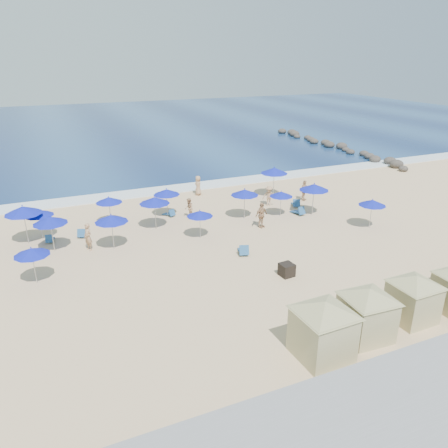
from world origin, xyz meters
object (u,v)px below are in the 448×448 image
Objects in this scene: umbrella_2 at (109,200)px; umbrella_4 at (167,192)px; umbrella_0 at (23,210)px; beachgoer_0 at (88,237)px; rock_jetty at (334,146)px; umbrella_13 at (39,213)px; trash_bin at (287,270)px; umbrella_9 at (274,171)px; beachgoer_1 at (189,209)px; umbrella_7 at (245,192)px; cabana_1 at (368,307)px; umbrella_3 at (111,218)px; beachgoer_5 at (304,190)px; umbrella_11 at (372,203)px; cabana_2 at (414,292)px; umbrella_5 at (154,200)px; umbrella_1 at (50,220)px; cabana_0 at (324,322)px; beachgoer_4 at (198,185)px; umbrella_10 at (314,187)px; beachgoer_2 at (261,215)px; umbrella_12 at (32,252)px; umbrella_6 at (200,213)px; beachgoer_3 at (269,196)px; umbrella_8 at (281,194)px.

umbrella_2 is 4.30m from umbrella_4.
umbrella_0 reaches higher than beachgoer_0.
umbrella_13 is (-36.79, -16.97, 1.55)m from rock_jetty.
umbrella_9 is at bearing 57.64° from trash_bin.
trash_bin is 0.47× the size of beachgoer_1.
rock_jetty is at bearing 40.02° from umbrella_7.
umbrella_3 is (-8.43, 13.93, 0.56)m from cabana_1.
beachgoer_5 is (8.32, 17.46, -0.65)m from cabana_1.
umbrella_2 is at bearing 154.33° from umbrella_11.
umbrella_5 is at bearing 116.36° from cabana_2.
umbrella_1 reaches higher than umbrella_7.
umbrella_11 is (22.63, -6.91, -0.43)m from umbrella_0.
cabana_0 is 16.48m from beachgoer_0.
umbrella_0 is 1.12× the size of umbrella_3.
umbrella_13 reaches higher than beachgoer_4.
trash_bin is 0.29× the size of umbrella_10.
umbrella_0 reaches higher than rock_jetty.
umbrella_12 is at bearing 170.45° from beachgoer_2.
umbrella_2 is 1.08× the size of umbrella_6.
umbrella_5 is at bearing -125.80° from umbrella_4.
beachgoer_3 is (9.92, 1.22, -1.30)m from umbrella_5.
beachgoer_5 is (11.02, 4.09, -0.89)m from umbrella_6.
umbrella_5 is 1.12× the size of umbrella_13.
umbrella_6 is at bearing 12.15° from umbrella_12.
beachgoer_5 is at bearing 96.63° from umbrella_11.
umbrella_4 is at bearing 5.06° from umbrella_13.
cabana_0 reaches higher than umbrella_0.
beachgoer_2 is at bearing -13.38° from umbrella_0.
umbrella_5 is 1.41× the size of beachgoer_5.
umbrella_12 is (0.30, -5.98, -0.46)m from umbrella_0.
beachgoer_4 reaches higher than beachgoer_3.
umbrella_8 is (12.97, 1.01, -0.32)m from umbrella_3.
umbrella_7 is at bearing 167.70° from umbrella_8.
umbrella_7 reaches higher than umbrella_2.
cabana_2 is at bearing -122.06° from umbrella_11.
umbrella_10 is 5.14m from beachgoer_2.
umbrella_12 is at bearing 145.84° from cabana_2.
umbrella_9 reaches higher than umbrella_4.
umbrella_12 is at bearing -39.10° from beachgoer_1.
umbrella_13 is at bearing 132.45° from trash_bin.
umbrella_13 is at bearing 84.67° from umbrella_12.
umbrella_8 reaches higher than beachgoer_4.
beachgoer_2 is at bearing -21.66° from umbrella_5.
umbrella_7 is (4.27, 15.89, 0.44)m from cabana_0.
trash_bin is at bearing -57.58° from umbrella_2.
umbrella_1 is 14.67m from beachgoer_4.
umbrella_11 is at bearing 72.00° from beachgoer_4.
trash_bin is 16.27m from beachgoer_4.
umbrella_8 is 1.08× the size of beachgoer_2.
umbrella_4 reaches higher than umbrella_12.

